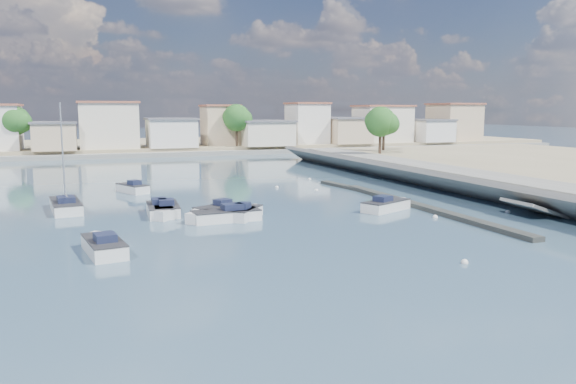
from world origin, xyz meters
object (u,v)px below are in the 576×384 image
object	(u,v)px
motorboat_f	(131,189)
sailboat	(65,205)
motorboat_g	(160,211)
motorboat_h	(388,206)
motorboat_b	(246,213)
motorboat_a	(103,246)
motorboat_d	(217,212)
motorboat_c	(223,216)
motorboat_e	(166,209)

from	to	relation	value
motorboat_f	sailboat	size ratio (longest dim) A/B	0.49
motorboat_g	motorboat_h	bearing A→B (deg)	-12.27
motorboat_b	motorboat_f	size ratio (longest dim) A/B	0.87
motorboat_f	motorboat_a	bearing A→B (deg)	-98.23
motorboat_a	motorboat_g	xyz separation A→B (m)	(4.58, 10.53, 0.00)
motorboat_d	motorboat_c	bearing A→B (deg)	-90.74
motorboat_g	motorboat_b	bearing A→B (deg)	-28.19
motorboat_d	motorboat_e	size ratio (longest dim) A/B	0.82
motorboat_a	motorboat_c	world-z (taller)	same
motorboat_b	motorboat_e	xyz separation A→B (m)	(-5.50, 4.03, 0.00)
motorboat_d	motorboat_a	bearing A→B (deg)	-134.82
motorboat_a	motorboat_b	size ratio (longest dim) A/B	1.38
motorboat_e	sailboat	world-z (taller)	sailboat
motorboat_c	motorboat_f	size ratio (longest dim) A/B	1.28
motorboat_h	motorboat_f	bearing A→B (deg)	137.00
motorboat_b	motorboat_e	world-z (taller)	same
motorboat_f	sailboat	distance (m)	10.56
motorboat_f	motorboat_h	world-z (taller)	same
motorboat_f	motorboat_g	size ratio (longest dim) A/B	0.82
sailboat	motorboat_f	bearing A→B (deg)	55.60
motorboat_g	motorboat_h	world-z (taller)	same
motorboat_c	motorboat_a	bearing A→B (deg)	-142.47
motorboat_f	motorboat_g	xyz separation A→B (m)	(1.06, -13.86, 0.00)
motorboat_a	motorboat_c	size ratio (longest dim) A/B	0.94
motorboat_c	motorboat_d	distance (m)	2.09
motorboat_d	sailboat	bearing A→B (deg)	148.05
motorboat_b	motorboat_d	bearing A→B (deg)	143.33
motorboat_g	sailboat	bearing A→B (deg)	143.76
motorboat_b	motorboat_c	distance (m)	2.08
motorboat_e	motorboat_f	xyz separation A→B (m)	(-1.61, 13.07, -0.00)
motorboat_h	motorboat_a	bearing A→B (deg)	-163.67
motorboat_a	motorboat_g	distance (m)	11.48
motorboat_c	sailboat	distance (m)	14.30
motorboat_d	motorboat_g	world-z (taller)	same
motorboat_a	motorboat_d	world-z (taller)	same
motorboat_c	motorboat_g	distance (m)	5.63
motorboat_d	motorboat_e	bearing A→B (deg)	144.00
motorboat_h	sailboat	world-z (taller)	sailboat
motorboat_a	motorboat_b	bearing A→B (deg)	34.40
motorboat_b	motorboat_g	world-z (taller)	same
motorboat_g	motorboat_h	xyz separation A→B (m)	(18.00, -3.92, -0.00)
motorboat_a	motorboat_d	xyz separation A→B (m)	(8.68, 8.74, -0.00)
motorboat_a	motorboat_d	distance (m)	12.32
motorboat_a	motorboat_c	bearing A→B (deg)	37.53
sailboat	motorboat_h	bearing A→B (deg)	-19.90
motorboat_g	motorboat_d	bearing A→B (deg)	-23.59
sailboat	motorboat_d	bearing A→B (deg)	-31.95
motorboat_a	motorboat_f	bearing A→B (deg)	81.77
motorboat_d	motorboat_h	world-z (taller)	same
motorboat_e	motorboat_b	bearing A→B (deg)	-36.24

